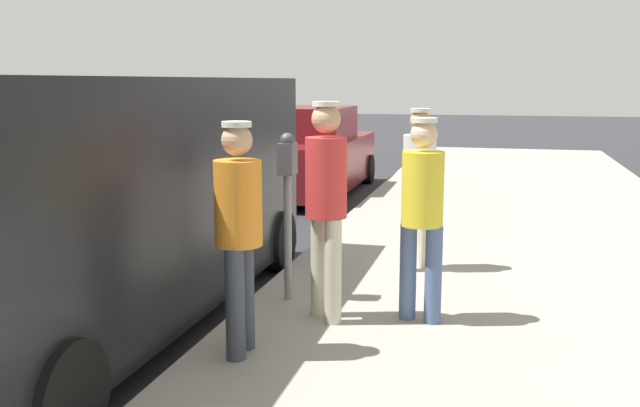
# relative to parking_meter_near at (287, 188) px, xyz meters

# --- Properties ---
(ground_plane) EXTENTS (80.00, 80.00, 0.00)m
(ground_plane) POSITION_rel_parking_meter_near_xyz_m (-1.35, -0.47, -1.18)
(ground_plane) COLOR #2D2D33
(sidewalk_slab) EXTENTS (5.00, 32.00, 0.15)m
(sidewalk_slab) POSITION_rel_parking_meter_near_xyz_m (2.15, -0.47, -1.11)
(sidewalk_slab) COLOR #9E998E
(sidewalk_slab) RESTS_ON ground
(parking_meter_near) EXTENTS (0.14, 0.18, 1.52)m
(parking_meter_near) POSITION_rel_parking_meter_near_xyz_m (0.00, 0.00, 0.00)
(parking_meter_near) COLOR gray
(parking_meter_near) RESTS_ON sidewalk_slab
(pedestrian_in_yellow) EXTENTS (0.35, 0.34, 1.68)m
(pedestrian_in_yellow) POSITION_rel_parking_meter_near_xyz_m (1.23, -0.30, -0.07)
(pedestrian_in_yellow) COLOR #4C608C
(pedestrian_in_yellow) RESTS_ON sidewalk_slab
(pedestrian_in_red) EXTENTS (0.34, 0.34, 1.81)m
(pedestrian_in_red) POSITION_rel_parking_meter_near_xyz_m (0.47, -0.46, 0.02)
(pedestrian_in_red) COLOR beige
(pedestrian_in_red) RESTS_ON sidewalk_slab
(pedestrian_in_orange) EXTENTS (0.34, 0.36, 1.69)m
(pedestrian_in_orange) POSITION_rel_parking_meter_near_xyz_m (0.05, -1.35, -0.06)
(pedestrian_in_orange) COLOR #383D47
(pedestrian_in_orange) RESTS_ON sidewalk_slab
(pedestrian_in_white) EXTENTS (0.34, 0.34, 1.69)m
(pedestrian_in_white) POSITION_rel_parking_meter_near_xyz_m (1.02, 1.34, -0.06)
(pedestrian_in_white) COLOR beige
(pedestrian_in_white) RESTS_ON sidewalk_slab
(parked_van) EXTENTS (2.13, 5.20, 2.15)m
(parked_van) POSITION_rel_parking_meter_near_xyz_m (-1.50, -0.59, -0.03)
(parked_van) COLOR black
(parked_van) RESTS_ON ground
(parked_sedan_ahead) EXTENTS (2.00, 4.43, 1.65)m
(parked_sedan_ahead) POSITION_rel_parking_meter_near_xyz_m (-1.67, 6.78, -0.43)
(parked_sedan_ahead) COLOR maroon
(parked_sedan_ahead) RESTS_ON ground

